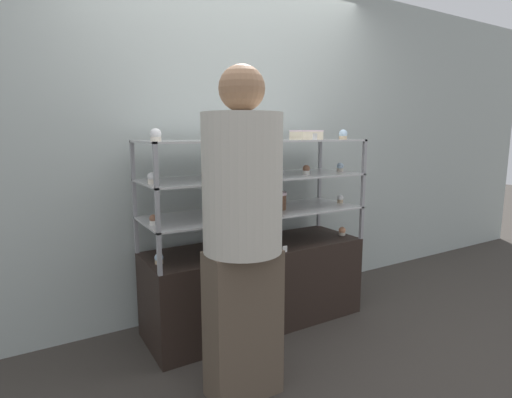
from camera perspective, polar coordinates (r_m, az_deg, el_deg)
ground_plane at (r=3.08m, az=-0.00°, el=-17.17°), size 20.00×20.00×0.00m
back_wall at (r=3.12m, az=-3.88°, el=7.93°), size 8.00×0.05×2.60m
display_base at (r=2.96m, az=-0.00°, el=-12.09°), size 1.58×0.53×0.59m
display_riser_lower at (r=2.81m, az=-0.00°, el=-2.00°), size 1.58×0.53×0.25m
display_riser_middle at (r=2.77m, az=-0.00°, el=3.04°), size 1.58×0.53×0.25m
display_riser_upper at (r=2.76m, az=-0.00°, el=8.19°), size 1.58×0.53×0.25m
layer_cake_centerpiece at (r=2.88m, az=2.72°, el=-0.21°), size 0.17×0.17×0.12m
sheet_cake_frosted at (r=3.04m, az=7.19°, el=9.09°), size 0.19×0.17×0.07m
cupcake_0 at (r=2.54m, az=-13.69°, el=-8.28°), size 0.05×0.05×0.07m
cupcake_1 at (r=2.74m, az=1.51°, el=-6.72°), size 0.05×0.05×0.07m
cupcake_2 at (r=3.21m, az=12.20°, el=-4.52°), size 0.05×0.05×0.07m
price_tag_0 at (r=2.71m, az=4.14°, el=-7.14°), size 0.04×0.00×0.04m
cupcake_3 at (r=2.47m, az=-14.45°, el=-2.89°), size 0.05×0.05×0.06m
cupcake_4 at (r=2.64m, az=-3.87°, el=-1.81°), size 0.05×0.05×0.06m
cupcake_5 at (r=3.21m, az=11.94°, el=0.01°), size 0.05×0.05×0.06m
price_tag_1 at (r=2.62m, az=3.27°, el=-2.09°), size 0.04×0.00×0.04m
cupcake_6 at (r=2.43m, az=-14.63°, el=2.90°), size 0.05×0.05×0.07m
cupcake_7 at (r=2.49m, az=-5.57°, el=3.33°), size 0.05×0.05×0.07m
cupcake_8 at (r=2.70m, az=0.53°, el=3.84°), size 0.05×0.05×0.07m
cupcake_9 at (r=2.91m, az=7.19°, el=4.16°), size 0.05×0.05×0.07m
cupcake_10 at (r=3.17m, az=11.92°, el=4.45°), size 0.05×0.05×0.07m
price_tag_2 at (r=2.40m, az=-3.76°, el=2.86°), size 0.04×0.00×0.04m
cupcake_11 at (r=2.36m, az=-14.13°, el=8.84°), size 0.06×0.06×0.07m
cupcake_12 at (r=2.49m, az=-6.16°, el=9.08°), size 0.06×0.06×0.07m
cupcake_13 at (r=2.71m, az=0.78°, el=9.15°), size 0.06×0.06×0.07m
cupcake_14 at (r=3.13m, az=12.33°, el=8.97°), size 0.06×0.06×0.07m
price_tag_3 at (r=2.74m, az=8.42°, el=8.80°), size 0.04×0.00×0.04m
donut_glazed at (r=2.63m, az=-5.65°, el=8.69°), size 0.12×0.12×0.03m
customer_figure at (r=2.00m, az=-1.94°, el=-4.19°), size 0.40×0.40×1.70m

